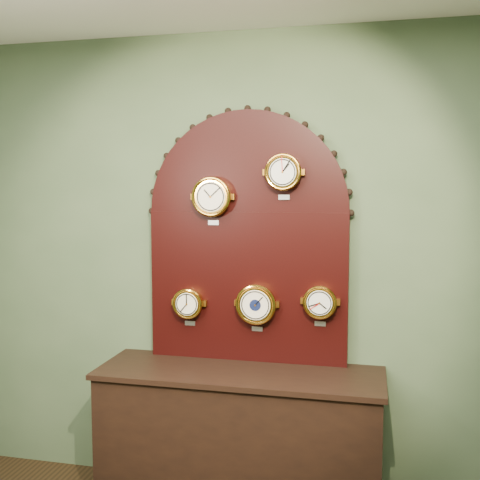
% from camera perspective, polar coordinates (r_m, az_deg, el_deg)
% --- Properties ---
extents(wall_back, '(4.00, 0.00, 4.00)m').
position_cam_1_polar(wall_back, '(3.50, 0.91, -2.56)').
color(wall_back, '#43583C').
rests_on(wall_back, ground).
extents(shop_counter, '(1.60, 0.50, 0.80)m').
position_cam_1_polar(shop_counter, '(3.53, -0.08, -19.47)').
color(shop_counter, black).
rests_on(shop_counter, ground_plane).
extents(display_board, '(1.26, 0.06, 1.53)m').
position_cam_1_polar(display_board, '(3.43, 0.75, 1.07)').
color(display_board, black).
rests_on(display_board, shop_counter).
extents(roman_clock, '(0.24, 0.08, 0.29)m').
position_cam_1_polar(roman_clock, '(3.40, -2.81, 4.30)').
color(roman_clock, '#C68A29').
rests_on(roman_clock, display_board).
extents(arabic_clock, '(0.21, 0.08, 0.26)m').
position_cam_1_polar(arabic_clock, '(3.31, 4.32, 6.72)').
color(arabic_clock, '#C68A29').
rests_on(arabic_clock, display_board).
extents(hygrometer, '(0.19, 0.08, 0.24)m').
position_cam_1_polar(hygrometer, '(3.52, -5.15, -6.27)').
color(hygrometer, '#C68A29').
rests_on(hygrometer, display_board).
extents(barometer, '(0.24, 0.08, 0.29)m').
position_cam_1_polar(barometer, '(3.41, 1.62, -6.38)').
color(barometer, '#C68A29').
rests_on(barometer, display_board).
extents(tide_clock, '(0.20, 0.08, 0.25)m').
position_cam_1_polar(tide_clock, '(3.35, 7.94, -6.11)').
color(tide_clock, '#C68A29').
rests_on(tide_clock, display_board).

